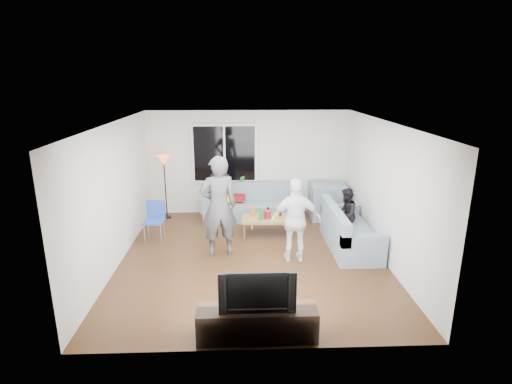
{
  "coord_description": "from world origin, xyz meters",
  "views": [
    {
      "loc": [
        -0.2,
        -7.16,
        3.38
      ],
      "look_at": [
        0.1,
        0.6,
        1.15
      ],
      "focal_mm": 28.2,
      "sensor_mm": 36.0,
      "label": 1
    }
  ],
  "objects_px": {
    "spectator_back": "(220,194)",
    "tv_console": "(257,323)",
    "sofa_back_section": "(251,202)",
    "coffee_table": "(267,226)",
    "floor_lamp": "(165,187)",
    "player_left": "(219,206)",
    "television": "(257,289)",
    "player_right": "(296,220)",
    "spectator_right": "(346,214)",
    "sofa_right_section": "(350,227)",
    "side_chair": "(154,222)"
  },
  "relations": [
    {
      "from": "side_chair",
      "to": "player_left",
      "type": "xyz_separation_m",
      "value": [
        1.41,
        -0.7,
        0.56
      ]
    },
    {
      "from": "sofa_right_section",
      "to": "spectator_back",
      "type": "relative_size",
      "value": 1.6
    },
    {
      "from": "coffee_table",
      "to": "player_right",
      "type": "xyz_separation_m",
      "value": [
        0.46,
        -1.31,
        0.6
      ]
    },
    {
      "from": "player_left",
      "to": "spectator_right",
      "type": "height_order",
      "value": "player_left"
    },
    {
      "from": "sofa_back_section",
      "to": "television",
      "type": "bearing_deg",
      "value": -90.45
    },
    {
      "from": "sofa_right_section",
      "to": "television",
      "type": "relative_size",
      "value": 2.0
    },
    {
      "from": "sofa_right_section",
      "to": "side_chair",
      "type": "bearing_deg",
      "value": 83.59
    },
    {
      "from": "player_right",
      "to": "tv_console",
      "type": "relative_size",
      "value": 1.0
    },
    {
      "from": "television",
      "to": "spectator_right",
      "type": "bearing_deg",
      "value": 58.8
    },
    {
      "from": "player_left",
      "to": "tv_console",
      "type": "height_order",
      "value": "player_left"
    },
    {
      "from": "sofa_back_section",
      "to": "spectator_right",
      "type": "height_order",
      "value": "spectator_right"
    },
    {
      "from": "television",
      "to": "sofa_right_section",
      "type": "bearing_deg",
      "value": 55.38
    },
    {
      "from": "coffee_table",
      "to": "tv_console",
      "type": "bearing_deg",
      "value": -95.71
    },
    {
      "from": "player_right",
      "to": "spectator_back",
      "type": "height_order",
      "value": "player_right"
    },
    {
      "from": "coffee_table",
      "to": "tv_console",
      "type": "height_order",
      "value": "tv_console"
    },
    {
      "from": "coffee_table",
      "to": "television",
      "type": "xyz_separation_m",
      "value": [
        -0.37,
        -3.67,
        0.53
      ]
    },
    {
      "from": "spectator_back",
      "to": "tv_console",
      "type": "distance_m",
      "value": 4.87
    },
    {
      "from": "player_right",
      "to": "television",
      "type": "height_order",
      "value": "player_right"
    },
    {
      "from": "coffee_table",
      "to": "floor_lamp",
      "type": "bearing_deg",
      "value": 153.16
    },
    {
      "from": "sofa_right_section",
      "to": "player_right",
      "type": "height_order",
      "value": "player_right"
    },
    {
      "from": "television",
      "to": "sofa_back_section",
      "type": "bearing_deg",
      "value": 89.55
    },
    {
      "from": "sofa_right_section",
      "to": "player_left",
      "type": "height_order",
      "value": "player_left"
    },
    {
      "from": "side_chair",
      "to": "spectator_back",
      "type": "relative_size",
      "value": 0.69
    },
    {
      "from": "player_left",
      "to": "spectator_back",
      "type": "relative_size",
      "value": 1.58
    },
    {
      "from": "sofa_back_section",
      "to": "side_chair",
      "type": "xyz_separation_m",
      "value": [
        -2.08,
        -1.38,
        0.01
      ]
    },
    {
      "from": "spectator_back",
      "to": "coffee_table",
      "type": "bearing_deg",
      "value": -39.83
    },
    {
      "from": "coffee_table",
      "to": "side_chair",
      "type": "distance_m",
      "value": 2.44
    },
    {
      "from": "player_left",
      "to": "spectator_back",
      "type": "xyz_separation_m",
      "value": [
        -0.08,
        2.1,
        -0.36
      ]
    },
    {
      "from": "spectator_back",
      "to": "television",
      "type": "relative_size",
      "value": 1.25
    },
    {
      "from": "sofa_back_section",
      "to": "spectator_back",
      "type": "distance_m",
      "value": 0.77
    },
    {
      "from": "spectator_back",
      "to": "player_left",
      "type": "bearing_deg",
      "value": -81.13
    },
    {
      "from": "spectator_right",
      "to": "side_chair",
      "type": "bearing_deg",
      "value": -71.47
    },
    {
      "from": "sofa_right_section",
      "to": "spectator_right",
      "type": "relative_size",
      "value": 1.77
    },
    {
      "from": "side_chair",
      "to": "tv_console",
      "type": "distance_m",
      "value": 3.97
    },
    {
      "from": "player_left",
      "to": "spectator_right",
      "type": "xyz_separation_m",
      "value": [
        2.66,
        0.65,
        -0.42
      ]
    },
    {
      "from": "spectator_right",
      "to": "player_left",
      "type": "bearing_deg",
      "value": -57.08
    },
    {
      "from": "coffee_table",
      "to": "spectator_back",
      "type": "relative_size",
      "value": 0.88
    },
    {
      "from": "tv_console",
      "to": "television",
      "type": "xyz_separation_m",
      "value": [
        0.0,
        0.0,
        0.51
      ]
    },
    {
      "from": "sofa_back_section",
      "to": "spectator_back",
      "type": "relative_size",
      "value": 1.84
    },
    {
      "from": "sofa_right_section",
      "to": "spectator_right",
      "type": "distance_m",
      "value": 0.43
    },
    {
      "from": "television",
      "to": "spectator_back",
      "type": "bearing_deg",
      "value": 98.39
    },
    {
      "from": "side_chair",
      "to": "spectator_back",
      "type": "xyz_separation_m",
      "value": [
        1.34,
        1.41,
        0.2
      ]
    },
    {
      "from": "side_chair",
      "to": "spectator_right",
      "type": "bearing_deg",
      "value": 5.12
    },
    {
      "from": "side_chair",
      "to": "tv_console",
      "type": "relative_size",
      "value": 0.54
    },
    {
      "from": "floor_lamp",
      "to": "television",
      "type": "bearing_deg",
      "value": -67.29
    },
    {
      "from": "spectator_back",
      "to": "player_right",
      "type": "bearing_deg",
      "value": -51.18
    },
    {
      "from": "player_right",
      "to": "tv_console",
      "type": "bearing_deg",
      "value": 70.24
    },
    {
      "from": "spectator_right",
      "to": "player_right",
      "type": "bearing_deg",
      "value": -31.33
    },
    {
      "from": "side_chair",
      "to": "floor_lamp",
      "type": "relative_size",
      "value": 0.55
    },
    {
      "from": "sofa_back_section",
      "to": "tv_console",
      "type": "xyz_separation_m",
      "value": [
        -0.04,
        -4.77,
        -0.2
      ]
    }
  ]
}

